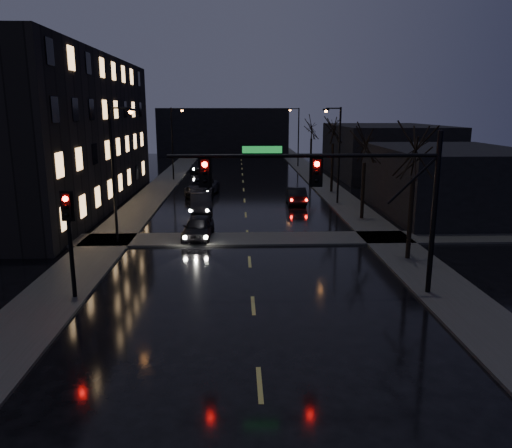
{
  "coord_description": "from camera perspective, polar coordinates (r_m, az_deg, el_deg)",
  "views": [
    {
      "loc": [
        -0.59,
        -11.09,
        7.83
      ],
      "look_at": [
        0.15,
        8.97,
        3.2
      ],
      "focal_mm": 35.0,
      "sensor_mm": 36.0,
      "label": 1
    }
  ],
  "objects": [
    {
      "name": "oncoming_car_c",
      "position": [
        46.79,
        -6.17,
        4.23
      ],
      "size": [
        3.17,
        5.76,
        1.53
      ],
      "primitive_type": "imported",
      "rotation": [
        0.0,
        0.0,
        -0.12
      ],
      "color": "black",
      "rests_on": "ground"
    },
    {
      "name": "sidewalk_left",
      "position": [
        47.4,
        -11.72,
        3.29
      ],
      "size": [
        3.0,
        140.0,
        0.12
      ],
      "primitive_type": "cube",
      "color": "#2D2D2B",
      "rests_on": "ground"
    },
    {
      "name": "oncoming_car_a",
      "position": [
        30.96,
        -6.62,
        -0.38
      ],
      "size": [
        1.98,
        4.32,
        1.44
      ],
      "primitive_type": "imported",
      "rotation": [
        0.0,
        0.0,
        -0.07
      ],
      "color": "black",
      "rests_on": "ground"
    },
    {
      "name": "tree_mid_a",
      "position": [
        36.27,
        12.41,
        9.53
      ],
      "size": [
        3.3,
        3.3,
        7.58
      ],
      "color": "black",
      "rests_on": "ground"
    },
    {
      "name": "tree_far",
      "position": [
        61.77,
        6.37,
        11.27
      ],
      "size": [
        3.43,
        3.43,
        7.88
      ],
      "color": "black",
      "rests_on": "ground"
    },
    {
      "name": "ground",
      "position": [
        13.59,
        0.82,
        -22.21
      ],
      "size": [
        160.0,
        160.0,
        0.0
      ],
      "primitive_type": "plane",
      "color": "black",
      "rests_on": "ground"
    },
    {
      "name": "streetlight_l_near",
      "position": [
        30.07,
        -15.66,
        6.68
      ],
      "size": [
        1.53,
        0.28,
        8.0
      ],
      "color": "black",
      "rests_on": "ground"
    },
    {
      "name": "streetlight_r_far",
      "position": [
        69.63,
        4.7,
        10.44
      ],
      "size": [
        1.53,
        0.28,
        8.0
      ],
      "color": "black",
      "rests_on": "ground"
    },
    {
      "name": "lead_car",
      "position": [
        42.42,
        4.59,
        3.29
      ],
      "size": [
        1.61,
        4.36,
        1.43
      ],
      "primitive_type": "imported",
      "rotation": [
        0.0,
        0.0,
        3.12
      ],
      "color": "black",
      "rests_on": "ground"
    },
    {
      "name": "signal_pole_left",
      "position": [
        21.77,
        -20.56,
        -0.64
      ],
      "size": [
        0.35,
        0.41,
        4.53
      ],
      "color": "black",
      "rests_on": "ground"
    },
    {
      "name": "sidewalk_cross",
      "position": [
        30.59,
        -0.94,
        -1.72
      ],
      "size": [
        40.0,
        3.0,
        0.12
      ],
      "primitive_type": "cube",
      "color": "#2D2D2B",
      "rests_on": "ground"
    },
    {
      "name": "commercial_right_near",
      "position": [
        40.78,
        21.21,
        4.6
      ],
      "size": [
        10.0,
        14.0,
        5.0
      ],
      "primitive_type": "cube",
      "color": "black",
      "rests_on": "ground"
    },
    {
      "name": "signal_mast",
      "position": [
        20.78,
        10.27,
        4.59
      ],
      "size": [
        11.11,
        0.41,
        7.0
      ],
      "color": "black",
      "rests_on": "ground"
    },
    {
      "name": "tree_mid_b",
      "position": [
        47.95,
        8.86,
        11.38
      ],
      "size": [
        3.74,
        3.74,
        8.59
      ],
      "color": "black",
      "rests_on": "ground"
    },
    {
      "name": "sidewalk_right",
      "position": [
        47.61,
        8.93,
        3.44
      ],
      "size": [
        3.0,
        140.0,
        0.12
      ],
      "primitive_type": "cube",
      "color": "#2D2D2B",
      "rests_on": "ground"
    },
    {
      "name": "streetlight_l_far",
      "position": [
        56.6,
        -9.35,
        9.73
      ],
      "size": [
        1.53,
        0.28,
        8.0
      ],
      "color": "black",
      "rests_on": "ground"
    },
    {
      "name": "tree_near",
      "position": [
        26.7,
        17.79,
        8.92
      ],
      "size": [
        3.52,
        3.52,
        8.08
      ],
      "color": "black",
      "rests_on": "ground"
    },
    {
      "name": "streetlight_r_mid",
      "position": [
        42.0,
        9.21,
        8.65
      ],
      "size": [
        1.53,
        0.28,
        8.0
      ],
      "color": "black",
      "rests_on": "ground"
    },
    {
      "name": "apartment_block",
      "position": [
        44.1,
        -23.61,
        9.55
      ],
      "size": [
        12.0,
        30.0,
        12.0
      ],
      "primitive_type": "cube",
      "color": "black",
      "rests_on": "ground"
    },
    {
      "name": "far_block",
      "position": [
        89.2,
        -3.73,
        10.51
      ],
      "size": [
        22.0,
        10.0,
        8.0
      ],
      "primitive_type": "cube",
      "color": "black",
      "rests_on": "ground"
    },
    {
      "name": "oncoming_car_b",
      "position": [
        38.54,
        -6.3,
        2.34
      ],
      "size": [
        2.04,
        4.75,
        1.52
      ],
      "primitive_type": "imported",
      "rotation": [
        0.0,
        0.0,
        0.09
      ],
      "color": "black",
      "rests_on": "ground"
    },
    {
      "name": "oncoming_car_d",
      "position": [
        64.1,
        -6.46,
        6.53
      ],
      "size": [
        2.38,
        5.03,
        1.42
      ],
      "primitive_type": "imported",
      "rotation": [
        0.0,
        0.0,
        -0.08
      ],
      "color": "black",
      "rests_on": "ground"
    },
    {
      "name": "commercial_right_far",
      "position": [
        61.84,
        14.56,
        8.1
      ],
      "size": [
        12.0,
        18.0,
        6.0
      ],
      "primitive_type": "cube",
      "color": "black",
      "rests_on": "ground"
    }
  ]
}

